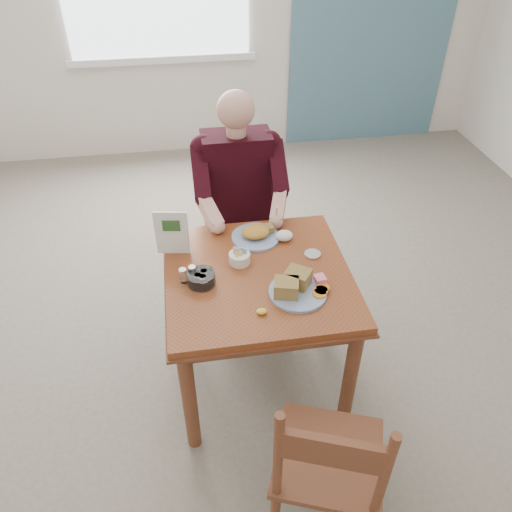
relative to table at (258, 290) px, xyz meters
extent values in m
plane|color=#655E51|center=(0.00, 0.00, -0.64)|extent=(6.00, 6.00, 0.00)
plane|color=silver|center=(0.00, 3.00, 0.76)|extent=(5.50, 0.00, 5.50)
ellipsoid|color=yellow|center=(-0.03, -0.28, 0.13)|extent=(0.06, 0.05, 0.03)
ellipsoid|color=white|center=(0.18, 0.25, 0.14)|extent=(0.11, 0.10, 0.06)
cylinder|color=silver|center=(0.30, 0.10, 0.12)|extent=(0.10, 0.10, 0.01)
cube|color=white|center=(-0.40, 2.96, 0.28)|extent=(1.72, 0.04, 0.06)
cube|color=brown|center=(0.00, 0.00, 0.09)|extent=(0.90, 0.90, 0.04)
cube|color=brown|center=(0.00, 0.00, 0.06)|extent=(0.92, 0.92, 0.01)
cylinder|color=brown|center=(-0.39, -0.39, -0.28)|extent=(0.07, 0.07, 0.71)
cylinder|color=brown|center=(0.39, -0.39, -0.28)|extent=(0.07, 0.07, 0.71)
cylinder|color=brown|center=(-0.39, 0.39, -0.28)|extent=(0.07, 0.07, 0.71)
cylinder|color=brown|center=(0.39, 0.39, -0.28)|extent=(0.07, 0.07, 0.71)
cube|color=brown|center=(0.00, -0.39, 0.02)|extent=(0.80, 0.03, 0.08)
cube|color=brown|center=(0.00, 0.39, 0.02)|extent=(0.80, 0.03, 0.08)
cube|color=brown|center=(-0.39, 0.00, 0.02)|extent=(0.03, 0.80, 0.08)
cube|color=brown|center=(0.39, 0.00, 0.02)|extent=(0.03, 0.80, 0.08)
cylinder|color=brown|center=(-0.18, 0.57, -0.41)|extent=(0.04, 0.04, 0.45)
cylinder|color=brown|center=(0.18, 0.57, -0.41)|extent=(0.04, 0.04, 0.45)
cylinder|color=brown|center=(-0.18, 0.93, -0.41)|extent=(0.04, 0.04, 0.45)
cylinder|color=brown|center=(0.18, 0.93, -0.41)|extent=(0.04, 0.04, 0.45)
cube|color=brown|center=(0.00, 0.75, -0.17)|extent=(0.42, 0.42, 0.03)
cylinder|color=brown|center=(-0.18, 0.93, 0.06)|extent=(0.04, 0.04, 0.50)
cylinder|color=brown|center=(0.18, 0.93, 0.06)|extent=(0.04, 0.04, 0.50)
cube|color=brown|center=(0.00, 0.93, 0.16)|extent=(0.38, 0.03, 0.14)
cylinder|color=brown|center=(0.04, -0.60, -0.41)|extent=(0.05, 0.05, 0.45)
cylinder|color=brown|center=(0.38, -0.73, -0.41)|extent=(0.05, 0.05, 0.45)
cube|color=brown|center=(0.15, -0.83, -0.17)|extent=(0.54, 0.54, 0.03)
cylinder|color=brown|center=(-0.09, -0.94, 0.06)|extent=(0.05, 0.05, 0.50)
cylinder|color=brown|center=(0.25, -1.07, 0.06)|extent=(0.05, 0.05, 0.50)
cube|color=brown|center=(0.08, -1.00, 0.16)|extent=(0.37, 0.16, 0.14)
cube|color=tan|center=(-0.10, 0.63, -0.10)|extent=(0.13, 0.38, 0.12)
cube|color=tan|center=(0.10, 0.63, -0.10)|extent=(0.13, 0.38, 0.12)
cube|color=tan|center=(-0.10, 0.45, -0.40)|extent=(0.10, 0.10, 0.48)
cube|color=tan|center=(0.10, 0.45, -0.40)|extent=(0.10, 0.10, 0.48)
cube|color=black|center=(0.00, 0.78, 0.20)|extent=(0.40, 0.22, 0.58)
sphere|color=black|center=(-0.19, 0.78, 0.42)|extent=(0.15, 0.15, 0.15)
sphere|color=black|center=(0.19, 0.78, 0.42)|extent=(0.15, 0.15, 0.15)
cylinder|color=tan|center=(0.00, 0.76, 0.51)|extent=(0.11, 0.11, 0.08)
sphere|color=tan|center=(0.00, 0.76, 0.64)|extent=(0.21, 0.21, 0.21)
cube|color=black|center=(-0.22, 0.67, 0.32)|extent=(0.09, 0.29, 0.27)
cube|color=black|center=(0.22, 0.67, 0.32)|extent=(0.09, 0.29, 0.27)
sphere|color=black|center=(-0.22, 0.55, 0.22)|extent=(0.09, 0.09, 0.09)
sphere|color=black|center=(0.22, 0.55, 0.22)|extent=(0.09, 0.09, 0.09)
cube|color=tan|center=(-0.19, 0.46, 0.19)|extent=(0.14, 0.23, 0.14)
cube|color=tan|center=(0.19, 0.46, 0.19)|extent=(0.14, 0.23, 0.14)
sphere|color=tan|center=(-0.16, 0.37, 0.15)|extent=(0.08, 0.08, 0.08)
sphere|color=tan|center=(0.16, 0.37, 0.15)|extent=(0.08, 0.08, 0.08)
cylinder|color=silver|center=(0.16, 0.37, 0.20)|extent=(0.01, 0.05, 0.12)
cylinder|color=white|center=(0.16, -0.18, 0.12)|extent=(0.35, 0.35, 0.02)
cube|color=tan|center=(0.10, -0.19, 0.16)|extent=(0.13, 0.12, 0.08)
cube|color=tan|center=(0.17, -0.13, 0.16)|extent=(0.15, 0.14, 0.08)
cylinder|color=orange|center=(0.25, -0.21, 0.13)|extent=(0.09, 0.09, 0.01)
cylinder|color=orange|center=(0.26, -0.19, 0.13)|extent=(0.08, 0.08, 0.01)
cylinder|color=orange|center=(0.28, -0.18, 0.13)|extent=(0.06, 0.06, 0.01)
cube|color=pink|center=(0.27, -0.13, 0.14)|extent=(0.06, 0.06, 0.03)
cylinder|color=white|center=(0.03, 0.29, 0.12)|extent=(0.30, 0.30, 0.01)
ellipsoid|color=gold|center=(0.03, 0.29, 0.15)|extent=(0.17, 0.15, 0.06)
cube|color=tan|center=(0.09, 0.32, 0.14)|extent=(0.10, 0.07, 0.04)
cylinder|color=white|center=(-0.08, 0.10, 0.14)|extent=(0.13, 0.13, 0.06)
cube|color=pink|center=(-0.09, 0.10, 0.18)|extent=(0.04, 0.02, 0.03)
cube|color=#6699D8|center=(-0.06, 0.10, 0.18)|extent=(0.04, 0.03, 0.03)
cube|color=#EAD159|center=(-0.08, 0.08, 0.18)|extent=(0.04, 0.02, 0.03)
cube|color=white|center=(-0.09, 0.12, 0.18)|extent=(0.04, 0.03, 0.03)
cylinder|color=white|center=(-0.36, -0.01, 0.14)|extent=(0.04, 0.04, 0.07)
cylinder|color=silver|center=(-0.36, -0.01, 0.18)|extent=(0.04, 0.04, 0.01)
cylinder|color=white|center=(-0.32, 0.00, 0.14)|extent=(0.04, 0.04, 0.07)
cylinder|color=silver|center=(-0.32, 0.00, 0.18)|extent=(0.04, 0.04, 0.01)
cylinder|color=white|center=(-0.28, -0.03, 0.14)|extent=(0.17, 0.17, 0.06)
cylinder|color=white|center=(-0.29, -0.04, 0.16)|extent=(0.04, 0.04, 0.02)
cylinder|color=white|center=(-0.26, -0.01, 0.16)|extent=(0.04, 0.04, 0.02)
cylinder|color=white|center=(-0.27, -0.05, 0.16)|extent=(0.04, 0.04, 0.02)
cube|color=white|center=(-0.40, 0.23, 0.24)|extent=(0.17, 0.04, 0.25)
cube|color=#2D5926|center=(-0.40, 0.22, 0.28)|extent=(0.09, 0.02, 0.06)
camera|label=1|loc=(-0.31, -1.85, 1.68)|focal=35.00mm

